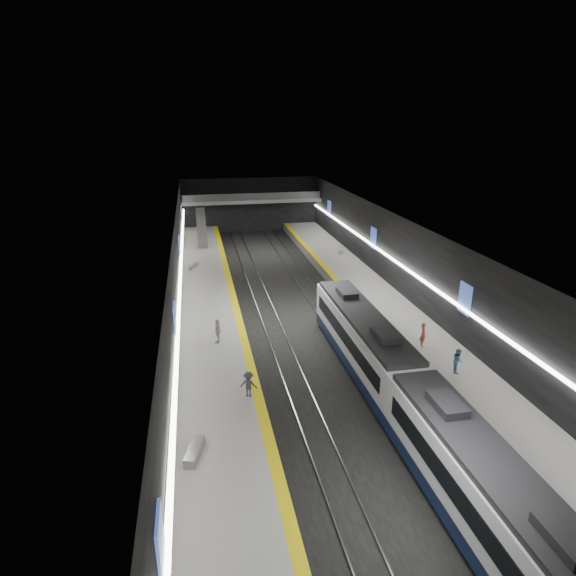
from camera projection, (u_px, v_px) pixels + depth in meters
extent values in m
plane|color=black|center=(301.00, 323.00, 40.73)|extent=(70.00, 70.00, 0.00)
cube|color=beige|center=(302.00, 231.00, 38.03)|extent=(20.00, 70.00, 0.04)
cube|color=black|center=(177.00, 286.00, 37.57)|extent=(0.04, 70.00, 8.00)
cube|color=black|center=(415.00, 271.00, 41.19)|extent=(0.04, 70.00, 8.00)
cube|color=black|center=(250.00, 205.00, 71.70)|extent=(20.00, 0.04, 8.00)
cube|color=slate|center=(212.00, 325.00, 39.20)|extent=(5.00, 70.00, 1.00)
cube|color=#A2A29D|center=(211.00, 319.00, 39.03)|extent=(5.00, 70.00, 0.02)
cube|color=yellow|center=(238.00, 317.00, 39.42)|extent=(0.60, 70.00, 0.02)
cube|color=slate|center=(385.00, 311.00, 41.92)|extent=(5.00, 70.00, 1.00)
cube|color=#A2A29D|center=(385.00, 306.00, 41.75)|extent=(5.00, 70.00, 0.02)
cube|color=yellow|center=(361.00, 307.00, 41.35)|extent=(0.60, 70.00, 0.02)
cube|color=gray|center=(264.00, 325.00, 40.13)|extent=(0.08, 70.00, 0.12)
cube|color=gray|center=(281.00, 324.00, 40.39)|extent=(0.08, 70.00, 0.12)
cube|color=gray|center=(321.00, 321.00, 41.03)|extent=(0.08, 70.00, 0.12)
cube|color=gray|center=(338.00, 319.00, 41.29)|extent=(0.08, 70.00, 0.12)
cube|color=#101D3D|center=(484.00, 527.00, 19.64)|extent=(2.65, 15.00, 0.80)
cube|color=white|center=(490.00, 494.00, 19.08)|extent=(2.65, 15.00, 2.50)
cube|color=black|center=(495.00, 466.00, 18.60)|extent=(2.44, 14.25, 0.30)
cube|color=black|center=(490.00, 493.00, 19.06)|extent=(2.69, 13.20, 1.00)
cube|color=#101D3D|center=(361.00, 357.00, 33.49)|extent=(2.65, 15.00, 0.80)
cube|color=white|center=(363.00, 335.00, 32.93)|extent=(2.65, 15.00, 2.50)
cube|color=black|center=(364.00, 316.00, 32.46)|extent=(2.44, 14.25, 0.30)
cube|color=black|center=(363.00, 334.00, 32.91)|extent=(2.69, 13.20, 1.00)
cube|color=black|center=(409.00, 395.00, 26.00)|extent=(1.85, 0.05, 1.20)
cube|color=#3B56B2|center=(161.00, 545.00, 14.32)|extent=(0.10, 1.50, 2.20)
cube|color=#3B56B2|center=(175.00, 321.00, 30.02)|extent=(0.10, 1.50, 2.20)
cube|color=#3B56B2|center=(180.00, 248.00, 46.65)|extent=(0.10, 1.50, 2.20)
cube|color=#3B56B2|center=(182.00, 214.00, 62.35)|extent=(0.10, 1.50, 2.20)
cube|color=#3B56B2|center=(465.00, 299.00, 33.62)|extent=(0.10, 1.50, 2.20)
cube|color=#3B56B2|center=(373.00, 238.00, 50.24)|extent=(0.10, 1.50, 2.20)
cube|color=#3B56B2|center=(329.00, 209.00, 65.94)|extent=(0.10, 1.50, 2.20)
cube|color=white|center=(180.00, 288.00, 37.67)|extent=(0.25, 68.60, 0.12)
cube|color=white|center=(413.00, 274.00, 41.22)|extent=(0.25, 68.60, 0.12)
cube|color=gray|center=(252.00, 200.00, 69.52)|extent=(20.00, 3.00, 0.50)
cube|color=#47474C|center=(253.00, 197.00, 67.92)|extent=(19.60, 0.08, 1.00)
cube|color=#99999E|center=(201.00, 227.00, 62.40)|extent=(1.20, 7.50, 3.92)
cube|color=#99999E|center=(195.00, 451.00, 23.28)|extent=(1.11, 2.10, 0.49)
cube|color=#99999E|center=(194.00, 266.00, 52.07)|extent=(1.05, 1.63, 0.39)
cube|color=#99999E|center=(340.00, 250.00, 58.05)|extent=(1.05, 2.07, 0.49)
imported|color=#C05447|center=(423.00, 335.00, 34.13)|extent=(0.57, 0.74, 1.80)
imported|color=#5082AE|center=(458.00, 361.00, 30.73)|extent=(0.88, 0.97, 1.62)
imported|color=silver|center=(218.00, 331.00, 34.69)|extent=(0.72, 1.17, 1.86)
imported|color=#3B3C42|center=(249.00, 384.00, 28.04)|extent=(1.16, 0.92, 1.57)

